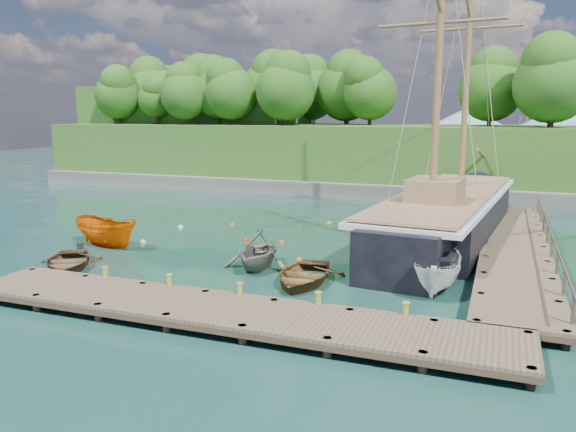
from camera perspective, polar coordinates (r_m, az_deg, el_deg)
name	(u,v)px	position (r m, az deg, el deg)	size (l,w,h in m)	color
ground	(249,269)	(26.12, -3.96, -5.41)	(160.00, 160.00, 0.00)	#16392B
dock_near	(222,311)	(19.60, -6.70, -9.57)	(20.00, 3.20, 1.10)	brown
dock_east	(515,248)	(30.52, 22.06, -3.00)	(3.20, 24.00, 1.10)	brown
bollard_0	(106,292)	(24.03, -17.98, -7.32)	(0.26, 0.26, 0.45)	olive
bollard_1	(170,300)	(22.33, -11.90, -8.39)	(0.26, 0.26, 0.45)	olive
bollard_2	(240,310)	(20.92, -4.88, -9.49)	(0.26, 0.26, 0.45)	olive
bollard_3	(318,321)	(19.87, 3.07, -10.57)	(0.26, 0.26, 0.45)	olive
bollard_4	(405,333)	(19.23, 11.78, -11.51)	(0.26, 0.26, 0.45)	olive
rowboat_0	(68,268)	(28.23, -21.42, -4.91)	(2.88, 4.03, 0.84)	#4F3721
rowboat_1	(258,268)	(26.24, -3.03, -5.32)	(3.20, 3.71, 1.95)	#5B554B
rowboat_2	(303,283)	(24.04, 1.50, -6.79)	(3.14, 4.39, 0.91)	brown
motorboat_orange	(108,246)	(32.04, -17.83, -2.92)	(1.74, 4.64, 1.79)	#E05E00
cabin_boat_white	(438,290)	(23.86, 14.99, -7.29)	(1.66, 4.41, 1.70)	silver
schooner	(446,220)	(33.12, 15.80, -0.37)	(7.15, 28.03, 20.63)	black
mooring_buoy_0	(143,243)	(32.26, -14.54, -2.67)	(0.36, 0.36, 0.36)	silver
mooring_buoy_1	(246,241)	(31.90, -4.30, -2.50)	(0.32, 0.32, 0.32)	#FA1C00
mooring_buoy_2	(282,243)	(31.16, -0.66, -2.78)	(0.32, 0.32, 0.32)	red
mooring_buoy_3	(375,246)	(30.80, 8.81, -3.06)	(0.28, 0.28, 0.28)	silver
mooring_buoy_4	(233,225)	(36.25, -5.65, -0.96)	(0.29, 0.29, 0.29)	#D14D1E
mooring_buoy_5	(329,224)	(36.56, 4.19, -0.84)	(0.33, 0.33, 0.33)	orange
mooring_buoy_6	(181,228)	(35.95, -10.85, -1.19)	(0.35, 0.35, 0.35)	silver
mooring_buoy_7	(299,261)	(27.43, 1.15, -4.61)	(0.34, 0.34, 0.34)	#F45403
headland	(263,129)	(59.05, -2.54, 8.86)	(51.00, 19.31, 12.90)	#474744
distant_ridge	(462,131)	(93.03, 17.24, 8.24)	(117.00, 40.00, 10.00)	#728CA5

